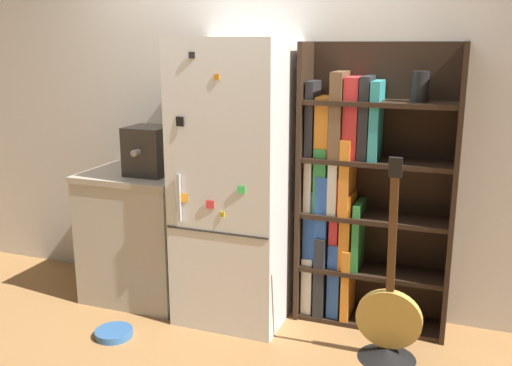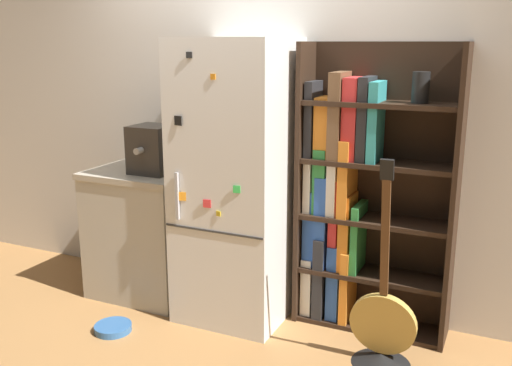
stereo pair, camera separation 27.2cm
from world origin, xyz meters
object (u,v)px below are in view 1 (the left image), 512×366
object	(u,v)px
refrigerator	(237,183)
espresso_machine	(149,151)
bookshelf	(355,194)
guitar	(388,332)
pet_bowl	(114,333)

from	to	relation	value
refrigerator	espresso_machine	xyz separation A→B (m)	(-0.64, -0.02, 0.17)
bookshelf	guitar	distance (m)	0.88
refrigerator	guitar	distance (m)	1.31
espresso_machine	guitar	distance (m)	1.93
bookshelf	guitar	bearing A→B (deg)	-56.01
bookshelf	espresso_machine	xyz separation A→B (m)	(-1.38, -0.22, 0.23)
espresso_machine	guitar	world-z (taller)	espresso_machine
bookshelf	pet_bowl	xyz separation A→B (m)	(-1.35, -0.79, -0.83)
refrigerator	pet_bowl	bearing A→B (deg)	-135.75
bookshelf	guitar	size ratio (longest dim) A/B	1.47
bookshelf	guitar	world-z (taller)	bookshelf
espresso_machine	pet_bowl	size ratio (longest dim) A/B	1.39
espresso_machine	guitar	bearing A→B (deg)	-7.85
bookshelf	espresso_machine	size ratio (longest dim) A/B	5.48
espresso_machine	guitar	xyz separation A→B (m)	(1.68, -0.23, -0.92)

